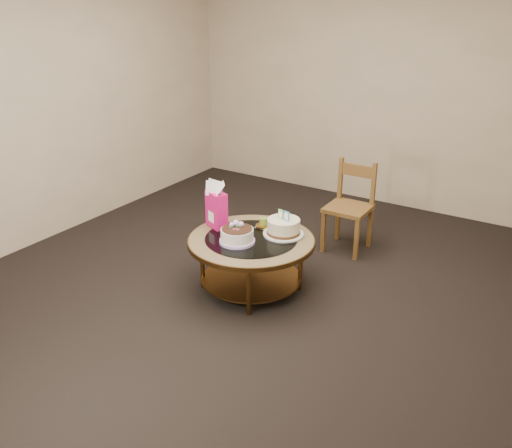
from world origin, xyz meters
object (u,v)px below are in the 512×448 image
Objects in this scene: cream_cake at (284,227)px; decorated_cake at (237,236)px; dining_chair at (350,206)px; gift_bag at (216,205)px; coffee_table at (251,247)px.

decorated_cake is at bearing -114.86° from cream_cake.
decorated_cake is 0.34× the size of dining_chair.
dining_chair is at bearing 81.92° from gift_bag.
gift_bag is (-0.32, 0.17, 0.14)m from decorated_cake.
coffee_table is at bearing 69.23° from decorated_cake.
gift_bag is 0.47× the size of dining_chair.
gift_bag is 1.34m from dining_chair.
decorated_cake is 1.34m from dining_chair.
cream_cake is at bearing 46.42° from coffee_table.
dining_chair is (0.34, 1.15, 0.04)m from coffee_table.
dining_chair is (0.16, 0.96, -0.10)m from cream_cake.
dining_chair is at bearing 91.79° from cream_cake.
coffee_table is at bearing 18.01° from gift_bag.
cream_cake is (0.18, 0.19, 0.14)m from coffee_table.
dining_chair reaches higher than decorated_cake.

